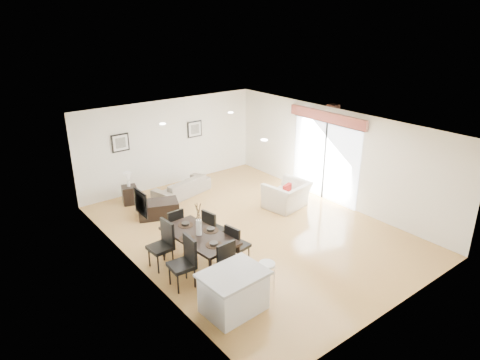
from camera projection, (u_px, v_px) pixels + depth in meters
ground at (251, 230)px, 10.80m from camera, size 8.00×8.00×0.00m
wall_back at (170, 143)px, 13.24m from camera, size 6.00×0.04×2.70m
wall_front at (398, 247)px, 7.37m from camera, size 6.00×0.04×2.70m
wall_left at (136, 214)px, 8.59m from camera, size 0.04×8.00×2.70m
wall_right at (334, 156)px, 12.02m from camera, size 0.04×8.00×2.70m
ceiling at (252, 125)px, 9.81m from camera, size 6.00×8.00×0.02m
sofa at (182, 187)px, 12.76m from camera, size 1.95×1.14×0.54m
armchair at (287, 195)px, 11.91m from camera, size 1.28×1.16×0.74m
courtyard_plant_a at (390, 173)px, 13.73m from camera, size 0.63×0.58×0.59m
courtyard_plant_b at (344, 157)px, 15.02m from camera, size 0.49×0.49×0.73m
dining_table at (199, 238)px, 9.07m from camera, size 1.04×1.84×0.73m
dining_chair_wnear at (185, 259)px, 8.42m from camera, size 0.50×0.50×1.05m
dining_chair_wfar at (164, 242)px, 9.08m from camera, size 0.49×0.49×1.04m
dining_chair_enear at (236, 243)px, 9.15m from camera, size 0.49×0.49×0.93m
dining_chair_efar at (212, 227)px, 9.79m from camera, size 0.49×0.49×0.95m
dining_chair_head at (230, 265)px, 8.31m from camera, size 0.46×0.46×0.98m
dining_chair_foot at (174, 225)px, 9.94m from camera, size 0.42×0.42×0.91m
vase at (199, 222)px, 8.94m from camera, size 0.94×1.43×0.73m
coffee_table at (158, 209)px, 11.45m from camera, size 1.21×0.98×0.42m
side_table at (130, 195)px, 12.19m from camera, size 0.49×0.49×0.53m
table_lamp at (128, 178)px, 12.00m from camera, size 0.21×0.21×0.40m
cushion at (287, 190)px, 11.70m from camera, size 0.35×0.20×0.33m
kitchen_island at (234, 291)px, 7.74m from camera, size 1.19×0.94×0.80m
bar_stool at (267, 268)px, 8.13m from camera, size 0.32×0.32×0.70m
framed_print_back_left at (120, 143)px, 12.20m from camera, size 0.52×0.04×0.52m
framed_print_back_right at (195, 129)px, 13.62m from camera, size 0.52×0.04×0.52m
framed_print_left_wall at (141, 203)px, 8.35m from camera, size 0.04×0.52×0.52m
sliding_door at (326, 143)px, 12.10m from camera, size 0.12×2.70×2.57m
courtyard at (375, 144)px, 14.62m from camera, size 6.00×6.00×2.00m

